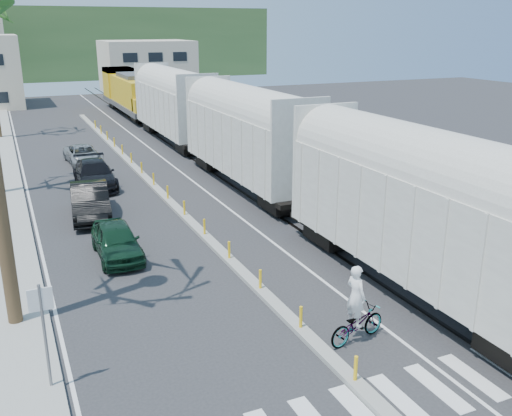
{
  "coord_description": "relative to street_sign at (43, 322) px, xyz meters",
  "views": [
    {
      "loc": [
        -7.6,
        -11.67,
        9.01
      ],
      "look_at": [
        1.29,
        8.26,
        2.0
      ],
      "focal_mm": 40.0,
      "sensor_mm": 36.0,
      "label": 1
    }
  ],
  "objects": [
    {
      "name": "car_third",
      "position": [
        4.2,
        19.46,
        -1.21
      ],
      "size": [
        2.43,
        5.36,
        1.52
      ],
      "primitive_type": "imported",
      "rotation": [
        0.0,
        0.0,
        -0.03
      ],
      "color": "black",
      "rests_on": "ground"
    },
    {
      "name": "rails",
      "position": [
        12.3,
        26.0,
        -1.94
      ],
      "size": [
        1.56,
        100.0,
        0.06
      ],
      "color": "black",
      "rests_on": "ground"
    },
    {
      "name": "car_second",
      "position": [
        3.12,
        13.91,
        -1.15
      ],
      "size": [
        2.76,
        5.37,
        1.65
      ],
      "primitive_type": "imported",
      "rotation": [
        0.0,
        0.0,
        -0.1
      ],
      "color": "black",
      "rests_on": "ground"
    },
    {
      "name": "crosswalk",
      "position": [
        7.3,
        -4.0,
        -1.97
      ],
      "size": [
        14.0,
        2.2,
        0.01
      ],
      "primitive_type": "cube",
      "color": "silver",
      "rests_on": "ground"
    },
    {
      "name": "lane_markings",
      "position": [
        5.15,
        23.0,
        -1.97
      ],
      "size": [
        9.42,
        90.0,
        0.01
      ],
      "color": "silver",
      "rests_on": "ground"
    },
    {
      "name": "street_sign",
      "position": [
        0.0,
        0.0,
        0.0
      ],
      "size": [
        0.6,
        0.08,
        3.0
      ],
      "color": "slate",
      "rests_on": "ground"
    },
    {
      "name": "ground",
      "position": [
        7.3,
        -2.0,
        -1.97
      ],
      "size": [
        140.0,
        140.0,
        0.0
      ],
      "primitive_type": "plane",
      "color": "#28282B",
      "rests_on": "ground"
    },
    {
      "name": "car_rear",
      "position": [
        4.43,
        25.88,
        -1.36
      ],
      "size": [
        2.62,
        4.69,
        1.23
      ],
      "primitive_type": "imported",
      "rotation": [
        0.0,
        0.0,
        0.07
      ],
      "color": "#9B9EA0",
      "rests_on": "ground"
    },
    {
      "name": "cyclist",
      "position": [
        8.55,
        -1.14,
        -1.2
      ],
      "size": [
        1.56,
        2.36,
        2.44
      ],
      "rotation": [
        0.0,
        0.0,
        1.78
      ],
      "color": "#9EA0A5",
      "rests_on": "ground"
    },
    {
      "name": "car_lead",
      "position": [
        3.31,
        8.29,
        -1.26
      ],
      "size": [
        1.78,
        4.21,
        1.42
      ],
      "primitive_type": "imported",
      "rotation": [
        0.0,
        0.0,
        -0.01
      ],
      "color": "black",
      "rests_on": "ground"
    },
    {
      "name": "buildings",
      "position": [
        0.89,
        69.66,
        2.39
      ],
      "size": [
        38.0,
        27.0,
        10.0
      ],
      "color": "beige",
      "rests_on": "ground"
    },
    {
      "name": "median",
      "position": [
        7.3,
        17.96,
        -1.88
      ],
      "size": [
        0.45,
        60.0,
        0.85
      ],
      "color": "gray",
      "rests_on": "ground"
    },
    {
      "name": "freight_train",
      "position": [
        12.3,
        21.61,
        0.93
      ],
      "size": [
        3.0,
        60.94,
        5.85
      ],
      "color": "beige",
      "rests_on": "ground"
    },
    {
      "name": "hillside",
      "position": [
        7.3,
        98.0,
        4.03
      ],
      "size": [
        80.0,
        20.0,
        12.0
      ],
      "primitive_type": "cube",
      "color": "#385628",
      "rests_on": "ground"
    }
  ]
}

